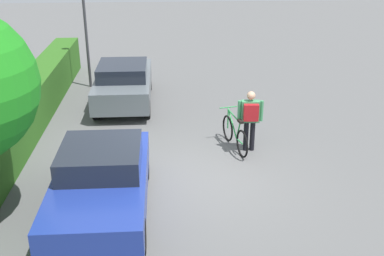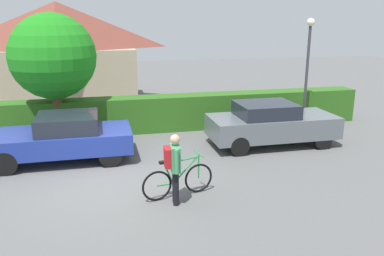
{
  "view_description": "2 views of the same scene",
  "coord_description": "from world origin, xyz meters",
  "px_view_note": "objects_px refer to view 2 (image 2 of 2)",
  "views": [
    {
      "loc": [
        -9.56,
        0.82,
        5.36
      ],
      "look_at": [
        0.86,
        0.14,
        0.94
      ],
      "focal_mm": 43.5,
      "sensor_mm": 36.0,
      "label": 1
    },
    {
      "loc": [
        -0.03,
        -9.46,
        4.06
      ],
      "look_at": [
        2.35,
        0.66,
        1.17
      ],
      "focal_mm": 36.93,
      "sensor_mm": 36.0,
      "label": 2
    }
  ],
  "objects_px": {
    "parked_car_near": "(62,137)",
    "tree_kerbside": "(53,57)",
    "bicycle": "(178,180)",
    "street_lamp": "(308,59)",
    "parked_car_far": "(271,123)",
    "person_rider": "(174,163)"
  },
  "relations": [
    {
      "from": "bicycle",
      "to": "parked_car_far",
      "type": "bearing_deg",
      "value": 40.27
    },
    {
      "from": "tree_kerbside",
      "to": "parked_car_near",
      "type": "bearing_deg",
      "value": -82.67
    },
    {
      "from": "bicycle",
      "to": "tree_kerbside",
      "type": "bearing_deg",
      "value": 119.56
    },
    {
      "from": "parked_car_near",
      "to": "person_rider",
      "type": "relative_size",
      "value": 2.48
    },
    {
      "from": "parked_car_far",
      "to": "tree_kerbside",
      "type": "bearing_deg",
      "value": 161.27
    },
    {
      "from": "parked_car_far",
      "to": "bicycle",
      "type": "xyz_separation_m",
      "value": [
        -3.74,
        -3.16,
        -0.34
      ]
    },
    {
      "from": "parked_car_near",
      "to": "parked_car_far",
      "type": "bearing_deg",
      "value": -0.0
    },
    {
      "from": "parked_car_near",
      "to": "person_rider",
      "type": "height_order",
      "value": "person_rider"
    },
    {
      "from": "parked_car_near",
      "to": "parked_car_far",
      "type": "relative_size",
      "value": 0.98
    },
    {
      "from": "bicycle",
      "to": "person_rider",
      "type": "height_order",
      "value": "person_rider"
    },
    {
      "from": "parked_car_near",
      "to": "parked_car_far",
      "type": "xyz_separation_m",
      "value": [
        6.55,
        -0.0,
        0.02
      ]
    },
    {
      "from": "bicycle",
      "to": "tree_kerbside",
      "type": "distance_m",
      "value": 6.76
    },
    {
      "from": "street_lamp",
      "to": "tree_kerbside",
      "type": "relative_size",
      "value": 0.95
    },
    {
      "from": "parked_car_far",
      "to": "tree_kerbside",
      "type": "height_order",
      "value": "tree_kerbside"
    },
    {
      "from": "bicycle",
      "to": "parked_car_near",
      "type": "bearing_deg",
      "value": 131.63
    },
    {
      "from": "parked_car_far",
      "to": "parked_car_near",
      "type": "bearing_deg",
      "value": 180.0
    },
    {
      "from": "person_rider",
      "to": "tree_kerbside",
      "type": "height_order",
      "value": "tree_kerbside"
    },
    {
      "from": "street_lamp",
      "to": "bicycle",
      "type": "bearing_deg",
      "value": -141.23
    },
    {
      "from": "parked_car_near",
      "to": "tree_kerbside",
      "type": "relative_size",
      "value": 0.95
    },
    {
      "from": "person_rider",
      "to": "street_lamp",
      "type": "distance_m",
      "value": 7.83
    },
    {
      "from": "parked_car_near",
      "to": "street_lamp",
      "type": "bearing_deg",
      "value": 9.37
    },
    {
      "from": "person_rider",
      "to": "street_lamp",
      "type": "bearing_deg",
      "value": 40.08
    }
  ]
}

